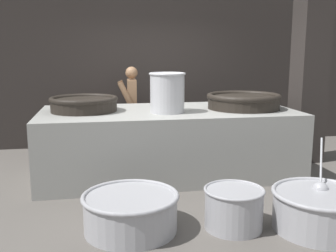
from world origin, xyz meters
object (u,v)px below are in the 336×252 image
cook (132,107)px  prep_bowl_extra (234,206)px  giant_wok_far (243,101)px  stock_pot (167,92)px  giant_wok_near (84,103)px  prep_bowl_vegetables (320,208)px  prep_bowl_meat (131,210)px

cook → prep_bowl_extra: cook is taller
giant_wok_far → stock_pot: stock_pot is taller
stock_pot → prep_bowl_extra: (0.39, -1.79, -1.03)m
giant_wok_far → giant_wok_near: bearing=176.7°
prep_bowl_vegetables → prep_bowl_meat: (-1.93, 0.33, -0.01)m
giant_wok_near → prep_bowl_extra: size_ratio=1.56×
giant_wok_near → giant_wok_far: (2.39, -0.14, 0.01)m
stock_pot → cook: bearing=103.2°
prep_bowl_meat → prep_bowl_vegetables: bearing=-9.7°
prep_bowl_meat → prep_bowl_extra: 1.07m
prep_bowl_vegetables → giant_wok_far: bearing=91.0°
stock_pot → prep_bowl_extra: bearing=-77.8°
giant_wok_near → prep_bowl_vegetables: (2.42, -2.30, -0.86)m
stock_pot → prep_bowl_meat: bearing=-112.4°
stock_pot → prep_bowl_extra: size_ratio=0.89×
giant_wok_far → cook: 2.14m
giant_wok_far → prep_bowl_extra: (-0.83, -1.97, -0.86)m
giant_wok_far → prep_bowl_vegetables: bearing=-89.0°
prep_bowl_extra → prep_bowl_vegetables: bearing=-12.6°
prep_bowl_vegetables → prep_bowl_extra: bearing=167.4°
giant_wok_near → prep_bowl_meat: size_ratio=0.98×
stock_pot → prep_bowl_meat: 2.07m
cook → prep_bowl_meat: 3.32m
giant_wok_near → stock_pot: stock_pot is taller
stock_pot → prep_bowl_meat: stock_pot is taller
giant_wok_near → stock_pot: 1.23m
cook → giant_wok_near: bearing=60.3°
prep_bowl_meat → giant_wok_near: bearing=104.1°
cook → giant_wok_far: bearing=141.0°
stock_pot → prep_bowl_vegetables: (1.25, -1.98, -1.04)m
cook → prep_bowl_vegetables: size_ratio=1.32×
giant_wok_near → stock_pot: bearing=-15.2°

